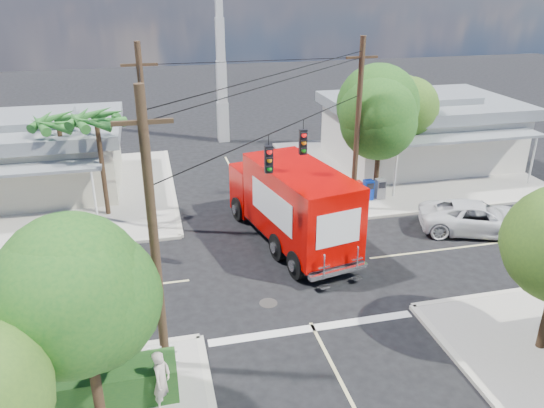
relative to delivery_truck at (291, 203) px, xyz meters
name	(u,v)px	position (x,y,z in m)	size (l,w,h in m)	color
ground	(283,269)	(-1.00, -2.40, -1.97)	(120.00, 120.00, 0.00)	black
sidewalk_ne	(402,167)	(9.87, 8.48, -1.90)	(14.12, 14.12, 0.14)	#A59F95
sidewalk_nw	(50,197)	(-11.88, 8.48, -1.90)	(14.12, 14.12, 0.14)	#A59F95
road_markings	(292,287)	(-1.00, -3.87, -1.96)	(32.00, 32.00, 0.01)	beige
building_ne	(420,128)	(11.50, 9.57, 0.35)	(11.80, 10.20, 4.50)	silver
building_nw	(27,154)	(-13.00, 10.07, 0.25)	(10.80, 10.20, 4.30)	beige
radio_tower	(221,66)	(-0.50, 17.60, 3.67)	(0.80, 0.80, 17.00)	silver
tree_sw_front	(82,299)	(-8.00, -9.94, 2.36)	(3.88, 3.78, 6.03)	#422D1C
tree_ne_front	(382,114)	(6.20, 4.36, 2.80)	(4.21, 4.14, 6.66)	#422D1C
tree_ne_back	(406,113)	(8.80, 6.56, 2.22)	(3.77, 3.66, 5.82)	#422D1C
palm_nw_front	(96,122)	(-8.50, 5.10, 3.07)	(3.01, 3.08, 5.59)	#422D1C
palm_nw_back	(58,124)	(-10.50, 6.60, 2.70)	(3.01, 3.08, 5.19)	#422D1C
utility_poles	(237,156)	(-2.59, -0.79, 2.71)	(12.00, 10.68, 9.00)	#473321
picket_fence	(77,372)	(-8.80, -8.00, -1.29)	(5.94, 0.06, 1.00)	silver
hedge_sw	(66,391)	(-9.00, -8.80, -1.28)	(6.20, 1.20, 1.10)	#19421B
vending_boxes	(368,190)	(5.50, 3.80, -1.28)	(1.90, 0.50, 1.10)	red
delivery_truck	(291,203)	(0.00, 0.00, 0.00)	(4.41, 9.29, 3.88)	black
parked_car	(477,218)	(9.09, -1.08, -1.21)	(2.52, 5.47, 1.52)	silver
pedestrian	(162,380)	(-6.35, -9.42, -0.89)	(0.69, 0.45, 1.88)	beige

